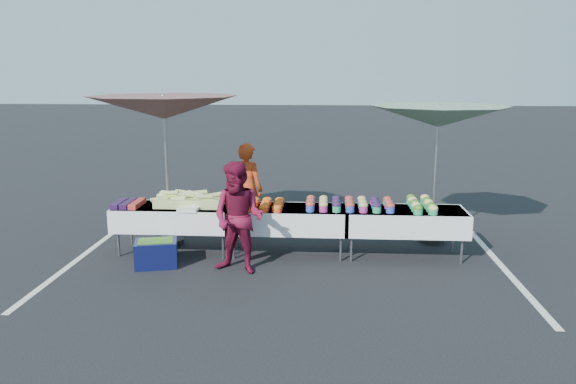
# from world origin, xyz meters

# --- Properties ---
(ground) EXTENTS (80.00, 80.00, 0.00)m
(ground) POSITION_xyz_m (0.00, 0.00, 0.00)
(ground) COLOR black
(stripe_left) EXTENTS (0.10, 5.00, 0.00)m
(stripe_left) POSITION_xyz_m (-3.20, 0.00, 0.00)
(stripe_left) COLOR silver
(stripe_left) RESTS_ON ground
(stripe_right) EXTENTS (0.10, 5.00, 0.00)m
(stripe_right) POSITION_xyz_m (3.20, 0.00, 0.00)
(stripe_right) COLOR silver
(stripe_right) RESTS_ON ground
(table_left) EXTENTS (1.86, 0.81, 0.75)m
(table_left) POSITION_xyz_m (-1.80, 0.00, 0.58)
(table_left) COLOR white
(table_left) RESTS_ON ground
(table_center) EXTENTS (1.86, 0.81, 0.75)m
(table_center) POSITION_xyz_m (0.00, 0.00, 0.58)
(table_center) COLOR white
(table_center) RESTS_ON ground
(table_right) EXTENTS (1.86, 0.81, 0.75)m
(table_right) POSITION_xyz_m (1.80, 0.00, 0.58)
(table_right) COLOR white
(table_right) RESTS_ON ground
(berry_punnets) EXTENTS (0.40, 0.54, 0.08)m
(berry_punnets) POSITION_xyz_m (-2.51, -0.06, 0.79)
(berry_punnets) COLOR black
(berry_punnets) RESTS_ON table_left
(corn_pile) EXTENTS (1.16, 0.57, 0.26)m
(corn_pile) POSITION_xyz_m (-1.55, 0.05, 0.84)
(corn_pile) COLOR #A6B65D
(corn_pile) RESTS_ON table_left
(plastic_bags) EXTENTS (0.30, 0.25, 0.05)m
(plastic_bags) POSITION_xyz_m (-1.50, -0.30, 0.78)
(plastic_bags) COLOR white
(plastic_bags) RESTS_ON table_left
(carrot_bowls) EXTENTS (0.55, 0.69, 0.11)m
(carrot_bowls) POSITION_xyz_m (-0.35, -0.01, 0.80)
(carrot_bowls) COLOR #FF4B1C
(carrot_bowls) RESTS_ON table_center
(potato_cups) EXTENTS (1.34, 0.58, 0.16)m
(potato_cups) POSITION_xyz_m (0.95, 0.00, 0.83)
(potato_cups) COLOR blue
(potato_cups) RESTS_ON table_right
(bean_baskets) EXTENTS (0.36, 0.86, 0.15)m
(bean_baskets) POSITION_xyz_m (2.06, 0.08, 0.82)
(bean_baskets) COLOR #269B60
(bean_baskets) RESTS_ON table_right
(vendor) EXTENTS (0.70, 0.60, 1.62)m
(vendor) POSITION_xyz_m (-0.79, 1.13, 0.81)
(vendor) COLOR #B63914
(vendor) RESTS_ON ground
(customer) EXTENTS (0.92, 0.81, 1.60)m
(customer) POSITION_xyz_m (-0.64, -0.85, 0.80)
(customer) COLOR maroon
(customer) RESTS_ON ground
(umbrella_left) EXTENTS (3.06, 3.06, 2.47)m
(umbrella_left) POSITION_xyz_m (-2.01, 0.40, 2.24)
(umbrella_left) COLOR black
(umbrella_left) RESTS_ON ground
(umbrella_right) EXTENTS (2.56, 2.56, 2.31)m
(umbrella_right) POSITION_xyz_m (2.38, 0.80, 2.09)
(umbrella_right) COLOR black
(umbrella_right) RESTS_ON ground
(storage_bin) EXTENTS (0.69, 0.57, 0.40)m
(storage_bin) POSITION_xyz_m (-1.91, -0.69, 0.20)
(storage_bin) COLOR #0B0F38
(storage_bin) RESTS_ON ground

